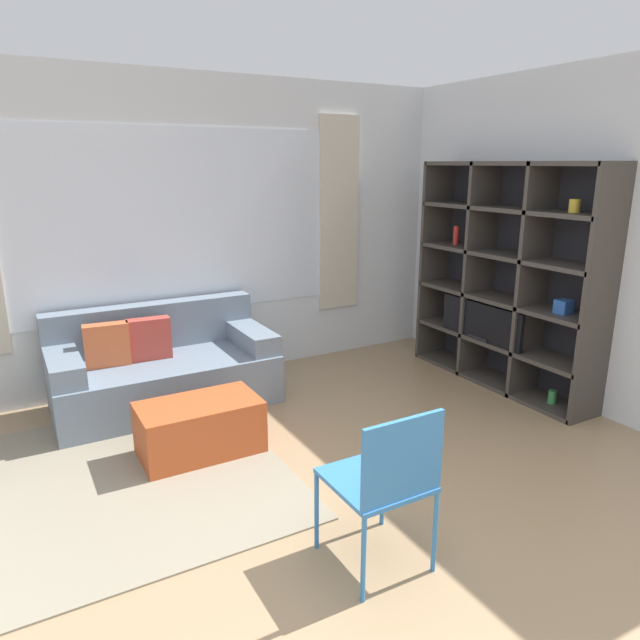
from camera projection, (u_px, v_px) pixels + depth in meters
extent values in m
plane|color=#9E7F5B|center=(406.00, 612.00, 2.56)|extent=(16.00, 16.00, 0.00)
cube|color=silver|center=(178.00, 234.00, 5.01)|extent=(6.48, 0.07, 2.70)
cube|color=silver|center=(179.00, 223.00, 4.95)|extent=(2.90, 0.01, 1.60)
cube|color=beige|center=(339.00, 215.00, 5.70)|extent=(0.44, 0.03, 1.90)
cube|color=silver|center=(543.00, 236.00, 4.86)|extent=(0.07, 4.50, 2.70)
cube|color=gray|center=(99.00, 484.00, 3.57)|extent=(2.25, 2.09, 0.01)
cube|color=#232328|center=(520.00, 275.00, 5.08)|extent=(0.02, 1.85, 1.97)
cube|color=#3D3833|center=(600.00, 298.00, 4.22)|extent=(0.39, 0.04, 1.97)
cube|color=#3D3833|center=(533.00, 284.00, 4.73)|extent=(0.39, 0.04, 1.97)
cube|color=#3D3833|center=(479.00, 272.00, 5.25)|extent=(0.39, 0.04, 1.97)
cube|color=#3D3833|center=(435.00, 262.00, 5.77)|extent=(0.39, 0.04, 1.97)
cube|color=#3D3833|center=(496.00, 380.00, 5.25)|extent=(0.39, 1.85, 0.04)
cube|color=#3D3833|center=(499.00, 341.00, 5.15)|extent=(0.39, 1.85, 0.04)
cube|color=#3D3833|center=(503.00, 299.00, 5.05)|extent=(0.39, 1.85, 0.04)
cube|color=#3D3833|center=(507.00, 255.00, 4.94)|extent=(0.39, 1.85, 0.04)
cube|color=#3D3833|center=(511.00, 209.00, 4.84)|extent=(0.39, 1.85, 0.04)
cube|color=#3D3833|center=(515.00, 163.00, 4.74)|extent=(0.39, 1.85, 0.04)
cube|color=black|center=(481.00, 322.00, 5.11)|extent=(0.04, 0.94, 0.33)
cube|color=black|center=(481.00, 337.00, 5.16)|extent=(0.10, 0.24, 0.03)
cube|color=orange|center=(449.00, 316.00, 5.67)|extent=(0.06, 0.06, 0.15)
cylinder|color=#388947|center=(552.00, 397.00, 4.69)|extent=(0.07, 0.07, 0.11)
cylinder|color=gold|center=(575.00, 206.00, 4.28)|extent=(0.08, 0.08, 0.10)
cube|color=red|center=(454.00, 319.00, 5.61)|extent=(0.06, 0.06, 0.11)
cube|color=#2856A8|center=(563.00, 307.00, 4.48)|extent=(0.11, 0.11, 0.11)
cylinder|color=red|center=(456.00, 235.00, 5.43)|extent=(0.05, 0.05, 0.18)
cube|color=slate|center=(166.00, 382.00, 4.71)|extent=(1.75, 0.87, 0.40)
cube|color=slate|center=(152.00, 326.00, 4.90)|extent=(1.75, 0.18, 0.39)
cube|color=slate|center=(63.00, 365.00, 4.28)|extent=(0.24, 0.81, 0.17)
cube|color=slate|center=(250.00, 336.00, 5.00)|extent=(0.24, 0.81, 0.17)
cube|color=#C65B33|center=(107.00, 345.00, 4.47)|extent=(0.35, 0.15, 0.34)
cube|color=#AD3D33|center=(149.00, 339.00, 4.63)|extent=(0.35, 0.14, 0.34)
cube|color=#B74C23|center=(200.00, 428.00, 3.92)|extent=(0.81, 0.46, 0.38)
cylinder|color=#3375B7|center=(383.00, 489.00, 3.13)|extent=(0.02, 0.02, 0.44)
cylinder|color=#3375B7|center=(317.00, 511.00, 2.94)|extent=(0.02, 0.02, 0.44)
cylinder|color=#3375B7|center=(435.00, 532.00, 2.77)|extent=(0.02, 0.02, 0.44)
cylinder|color=#3375B7|center=(363.00, 560.00, 2.57)|extent=(0.02, 0.02, 0.44)
cube|color=#3375B7|center=(375.00, 480.00, 2.79)|extent=(0.44, 0.46, 0.02)
cube|color=#3375B7|center=(403.00, 460.00, 2.56)|extent=(0.44, 0.02, 0.40)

